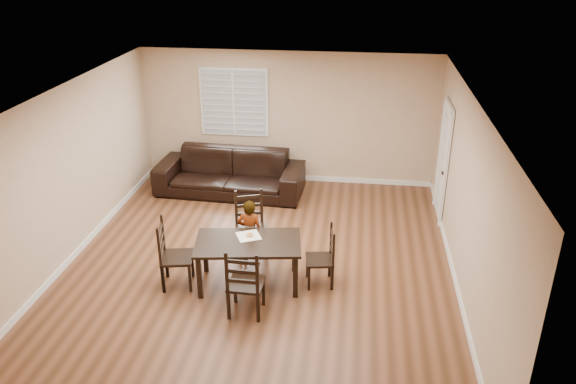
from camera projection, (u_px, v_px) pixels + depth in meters
The scene contains 11 objects.
ground at pixel (259, 266), 8.81m from camera, with size 7.00×7.00×0.00m, color brown.
room at pixel (261, 154), 8.21m from camera, with size 6.04×7.04×2.72m.
dining_table at pixel (248, 247), 8.10m from camera, with size 1.62×1.06×0.71m.
chair_near at pixel (250, 224), 9.05m from camera, with size 0.60×0.58×1.06m.
chair_far at pixel (244, 288), 7.42m from camera, with size 0.48×0.44×1.04m.
chair_left at pixel (168, 256), 8.14m from camera, with size 0.53×0.55×1.05m.
chair_right at pixel (327, 258), 8.20m from camera, with size 0.45×0.47×0.92m.
child at pixel (250, 233), 8.63m from camera, with size 0.40×0.26×1.10m, color gray.
napkin at pixel (249, 236), 8.22m from camera, with size 0.32×0.32×0.00m, color beige.
donut at pixel (250, 234), 8.21m from camera, with size 0.11×0.11×0.04m.
sofa at pixel (230, 173), 11.17m from camera, with size 2.89×1.13×0.84m, color black.
Camera 1 is at (1.44, -7.41, 4.70)m, focal length 35.00 mm.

